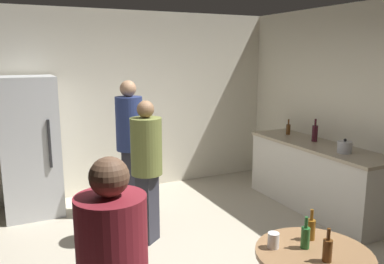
{
  "coord_description": "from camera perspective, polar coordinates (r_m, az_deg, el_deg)",
  "views": [
    {
      "loc": [
        -1.4,
        -3.11,
        2.07
      ],
      "look_at": [
        0.21,
        0.25,
        1.33
      ],
      "focal_mm": 36.66,
      "sensor_mm": 36.0,
      "label": 1
    }
  ],
  "objects": [
    {
      "name": "wall_back",
      "position": [
        5.95,
        -11.78,
        4.09
      ],
      "size": [
        5.32,
        0.06,
        2.7
      ],
      "primitive_type": "cube",
      "color": "silver",
      "rests_on": "ground_plane"
    },
    {
      "name": "refrigerator",
      "position": [
        5.44,
        -22.5,
        -2.0
      ],
      "size": [
        0.7,
        0.68,
        1.8
      ],
      "color": "silver",
      "rests_on": "ground_plane"
    },
    {
      "name": "kitchen_counter",
      "position": [
        5.55,
        17.57,
        -6.2
      ],
      "size": [
        0.64,
        2.16,
        0.9
      ],
      "color": "beige",
      "rests_on": "ground_plane"
    },
    {
      "name": "kettle",
      "position": [
        5.05,
        21.33,
        -2.06
      ],
      "size": [
        0.24,
        0.17,
        0.18
      ],
      "color": "#B2B2B7",
      "rests_on": "kitchen_counter"
    },
    {
      "name": "wine_bottle_on_counter",
      "position": [
        5.58,
        17.44,
        -0.12
      ],
      "size": [
        0.08,
        0.08,
        0.31
      ],
      "color": "#3F141E",
      "rests_on": "kitchen_counter"
    },
    {
      "name": "beer_bottle_on_counter",
      "position": [
        5.95,
        13.83,
        0.43
      ],
      "size": [
        0.06,
        0.06,
        0.23
      ],
      "color": "#593314",
      "rests_on": "kitchen_counter"
    },
    {
      "name": "beer_bottle_amber",
      "position": [
        3.06,
        16.92,
        -13.3
      ],
      "size": [
        0.06,
        0.06,
        0.23
      ],
      "color": "#8C5919",
      "rests_on": "foreground_table"
    },
    {
      "name": "beer_bottle_brown",
      "position": [
        2.8,
        19.11,
        -15.84
      ],
      "size": [
        0.06,
        0.06,
        0.23
      ],
      "color": "#593314",
      "rests_on": "foreground_table"
    },
    {
      "name": "beer_bottle_green",
      "position": [
        2.93,
        16.16,
        -14.43
      ],
      "size": [
        0.06,
        0.06,
        0.23
      ],
      "color": "#26662D",
      "rests_on": "foreground_table"
    },
    {
      "name": "plastic_cup_white",
      "position": [
        2.89,
        11.76,
        -15.18
      ],
      "size": [
        0.08,
        0.08,
        0.11
      ],
      "primitive_type": "cylinder",
      "color": "white",
      "rests_on": "foreground_table"
    },
    {
      "name": "person_in_navy_shirt",
      "position": [
        5.05,
        -9.07,
        -0.76
      ],
      "size": [
        0.42,
        0.42,
        1.75
      ],
      "rotation": [
        0.0,
        0.0,
        -1.87
      ],
      "color": "#2D2D38",
      "rests_on": "ground_plane"
    },
    {
      "name": "person_in_olive_shirt",
      "position": [
        4.29,
        -6.61,
        -4.26
      ],
      "size": [
        0.48,
        0.48,
        1.59
      ],
      "rotation": [
        0.0,
        0.0,
        -0.91
      ],
      "color": "#2D2D38",
      "rests_on": "ground_plane"
    }
  ]
}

